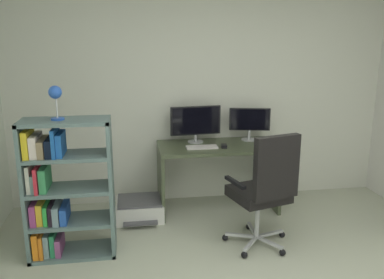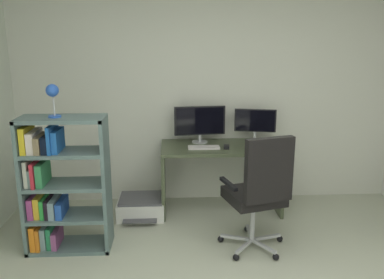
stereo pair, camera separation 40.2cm
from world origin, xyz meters
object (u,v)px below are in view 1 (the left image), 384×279
office_chair (265,186)px  bookshelf (60,190)px  keyboard (202,147)px  desk_lamp (55,96)px  computer_mouse (224,146)px  printer (140,209)px  monitor_main (196,122)px  monitor_secondary (250,121)px  desk (217,163)px

office_chair → bookshelf: bearing=174.2°
keyboard → desk_lamp: desk_lamp is taller
computer_mouse → desk_lamp: desk_lamp is taller
computer_mouse → printer: size_ratio=0.19×
computer_mouse → bookshelf: size_ratio=0.08×
monitor_main → monitor_secondary: bearing=0.0°
office_chair → desk_lamp: size_ratio=3.88×
monitor_main → computer_mouse: size_ratio=5.79×
monitor_secondary → keyboard: (-0.61, -0.26, -0.22)m
monitor_main → printer: size_ratio=1.09×
computer_mouse → bookshelf: (-1.64, -0.69, -0.15)m
desk → desk_lamp: (-1.56, -0.80, 0.91)m
desk → computer_mouse: 0.26m
monitor_main → computer_mouse: monitor_main is taller
keyboard → bookshelf: bearing=-152.7°
monitor_main → printer: 1.15m
computer_mouse → office_chair: office_chair is taller
desk → computer_mouse: bearing=-67.8°
office_chair → computer_mouse: bearing=101.5°
monitor_main → bookshelf: bookshelf is taller
monitor_secondary → printer: 1.59m
printer → monitor_secondary: bearing=13.1°
office_chair → desk_lamp: (-1.78, 0.18, 0.83)m
printer → desk_lamp: bearing=-135.2°
keyboard → monitor_secondary: bearing=23.6°
keyboard → office_chair: (0.42, -0.89, -0.14)m
monitor_secondary → desk_lamp: size_ratio=1.62×
keyboard → computer_mouse: computer_mouse is taller
desk → computer_mouse: size_ratio=13.18×
monitor_main → office_chair: bearing=-68.8°
keyboard → printer: size_ratio=0.64×
monitor_secondary → office_chair: bearing=-99.2°
desk → keyboard: size_ratio=3.88×
monitor_secondary → keyboard: bearing=-156.8°
desk → printer: size_ratio=2.49×
desk_lamp → computer_mouse: bearing=23.2°
computer_mouse → desk_lamp: (-1.60, -0.69, 0.68)m
computer_mouse → monitor_main: bearing=142.6°
desk → bookshelf: bearing=-153.2°
computer_mouse → desk_lamp: size_ratio=0.35×
desk → bookshelf: size_ratio=1.06×
monitor_main → desk_lamp: bearing=-144.1°
desk → office_chair: size_ratio=1.18×
bookshelf → office_chair: bearing=-5.8°
keyboard → bookshelf: (-1.39, -0.71, -0.14)m
monitor_main → office_chair: (0.45, -1.15, -0.37)m
monitor_secondary → keyboard: monitor_secondary is taller
bookshelf → desk: bearing=26.8°
computer_mouse → desk: bearing=120.8°
keyboard → printer: bearing=-176.1°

